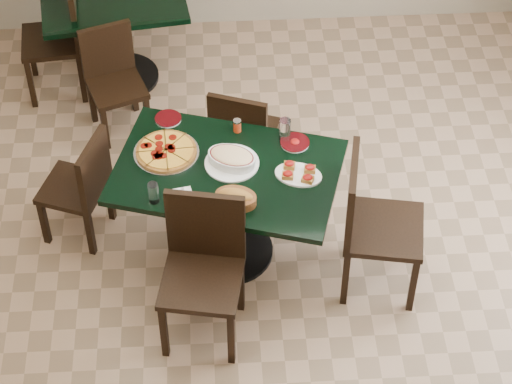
{
  "coord_description": "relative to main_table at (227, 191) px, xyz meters",
  "views": [
    {
      "loc": [
        -0.23,
        -3.96,
        4.93
      ],
      "look_at": [
        0.0,
        0.0,
        0.81
      ],
      "focal_mm": 70.0,
      "sensor_mm": 36.0,
      "label": 1
    }
  ],
  "objects": [
    {
      "name": "pepperoni_pizza",
      "position": [
        -0.36,
        0.16,
        0.2
      ],
      "size": [
        0.4,
        0.4,
        0.04
      ],
      "rotation": [
        0.0,
        0.0,
        0.06
      ],
      "color": "silver",
      "rests_on": "main_table"
    },
    {
      "name": "side_plate_near",
      "position": [
        -0.22,
        -0.3,
        0.19
      ],
      "size": [
        0.17,
        0.17,
        0.02
      ],
      "rotation": [
        0.0,
        0.0,
        -0.32
      ],
      "color": "white",
      "rests_on": "main_table"
    },
    {
      "name": "main_table",
      "position": [
        0.0,
        0.0,
        0.0
      ],
      "size": [
        1.51,
        1.2,
        0.75
      ],
      "rotation": [
        0.0,
        0.0,
        -0.29
      ],
      "color": "black",
      "rests_on": "floor"
    },
    {
      "name": "back_table",
      "position": [
        -0.75,
        1.81,
        -0.04
      ],
      "size": [
        1.12,
        0.88,
        0.75
      ],
      "rotation": [
        0.0,
        0.0,
        0.13
      ],
      "color": "black",
      "rests_on": "floor"
    },
    {
      "name": "floor",
      "position": [
        0.16,
        -0.26,
        -0.57
      ],
      "size": [
        5.5,
        5.5,
        0.0
      ],
      "primitive_type": "plane",
      "color": "#937155",
      "rests_on": "ground"
    },
    {
      "name": "bread_basket",
      "position": [
        0.04,
        -0.27,
        0.22
      ],
      "size": [
        0.28,
        0.23,
        0.1
      ],
      "rotation": [
        0.0,
        0.0,
        -0.3
      ],
      "color": "brown",
      "rests_on": "main_table"
    },
    {
      "name": "pepper_shaker",
      "position": [
        0.08,
        0.34,
        0.23
      ],
      "size": [
        0.05,
        0.05,
        0.09
      ],
      "color": "#A93D12",
      "rests_on": "main_table"
    },
    {
      "name": "side_plate_far_l",
      "position": [
        -0.35,
        0.47,
        0.19
      ],
      "size": [
        0.17,
        0.17,
        0.02
      ],
      "rotation": [
        0.0,
        0.0,
        -0.62
      ],
      "color": "white",
      "rests_on": "main_table"
    },
    {
      "name": "chair_left",
      "position": [
        -0.9,
        0.23,
        -0.12
      ],
      "size": [
        0.49,
        0.49,
        0.82
      ],
      "rotation": [
        0.0,
        0.0,
        -1.93
      ],
      "color": "black",
      "rests_on": "floor"
    },
    {
      "name": "water_glass_b",
      "position": [
        -0.43,
        -0.23,
        0.25
      ],
      "size": [
        0.06,
        0.06,
        0.13
      ],
      "primitive_type": "cylinder",
      "color": "white",
      "rests_on": "main_table"
    },
    {
      "name": "back_chair_near",
      "position": [
        -0.76,
        1.3,
        -0.12
      ],
      "size": [
        0.48,
        0.48,
        0.8
      ],
      "rotation": [
        0.0,
        0.0,
        0.34
      ],
      "color": "black",
      "rests_on": "floor"
    },
    {
      "name": "water_glass_a",
      "position": [
        0.37,
        0.25,
        0.26
      ],
      "size": [
        0.07,
        0.07,
        0.15
      ],
      "primitive_type": "cylinder",
      "color": "white",
      "rests_on": "main_table"
    },
    {
      "name": "side_plate_far_r",
      "position": [
        0.42,
        0.2,
        0.19
      ],
      "size": [
        0.18,
        0.18,
        0.03
      ],
      "rotation": [
        0.0,
        0.0,
        0.01
      ],
      "color": "white",
      "rests_on": "main_table"
    },
    {
      "name": "back_chair_left",
      "position": [
        -1.14,
        1.73,
        -0.05
      ],
      "size": [
        0.47,
        0.47,
        0.93
      ],
      "rotation": [
        0.0,
        0.0,
        -1.48
      ],
      "color": "black",
      "rests_on": "floor"
    },
    {
      "name": "chair_near",
      "position": [
        -0.16,
        -0.53,
        -0.02
      ],
      "size": [
        0.53,
        0.53,
        0.97
      ],
      "rotation": [
        0.0,
        0.0,
        -0.19
      ],
      "color": "black",
      "rests_on": "floor"
    },
    {
      "name": "napkin_setting",
      "position": [
        -0.27,
        -0.21,
        0.18
      ],
      "size": [
        0.16,
        0.16,
        0.01
      ],
      "rotation": [
        0.0,
        0.0,
        0.18
      ],
      "color": "white",
      "rests_on": "main_table"
    },
    {
      "name": "bruschetta_platter",
      "position": [
        0.42,
        -0.08,
        0.21
      ],
      "size": [
        0.34,
        0.28,
        0.05
      ],
      "rotation": [
        0.0,
        0.0,
        -0.35
      ],
      "color": "white",
      "rests_on": "main_table"
    },
    {
      "name": "chair_far",
      "position": [
        0.12,
        0.62,
        -0.1
      ],
      "size": [
        0.5,
        0.5,
        0.84
      ],
      "rotation": [
        0.0,
        0.0,
        2.8
      ],
      "color": "black",
      "rests_on": "floor"
    },
    {
      "name": "lasagna_casserole",
      "position": [
        0.03,
        0.05,
        0.23
      ],
      "size": [
        0.35,
        0.33,
        0.09
      ],
      "rotation": [
        0.0,
        0.0,
        -0.42
      ],
      "color": "white",
      "rests_on": "main_table"
    },
    {
      "name": "chair_right",
      "position": [
        0.83,
        -0.27,
        -0.0
      ],
      "size": [
        0.54,
        0.54,
        1.0
      ],
      "rotation": [
        0.0,
        0.0,
        1.39
      ],
      "color": "black",
      "rests_on": "floor"
    }
  ]
}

